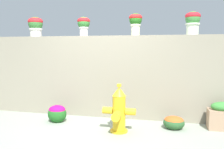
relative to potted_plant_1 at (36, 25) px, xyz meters
The scene contains 10 objects.
ground_plane 2.91m from the potted_plant_1, 36.24° to the right, with size 24.00×24.00×0.00m, color gray.
stone_wall 2.05m from the potted_plant_1, ahead, with size 6.57×0.41×1.74m, color gray.
potted_plant_1 is the anchor object (origin of this frame).
potted_plant_2 1.15m from the potted_plant_1, ahead, with size 0.28×0.28×0.42m.
potted_plant_3 2.29m from the potted_plant_1, ahead, with size 0.27×0.27×0.46m.
potted_plant_4 3.42m from the potted_plant_1, ahead, with size 0.30×0.30×0.47m.
fire_hydrant 2.86m from the potted_plant_1, 24.54° to the right, with size 0.59×0.47×0.86m.
flower_bush_left 3.67m from the potted_plant_1, 10.68° to the right, with size 0.39×0.35×0.24m.
flower_bush_right 2.11m from the potted_plant_1, 39.79° to the right, with size 0.38×0.34×0.36m.
planter_box 4.37m from the potted_plant_1, ahead, with size 0.53×0.30×0.51m.
Camera 1 is at (1.22, -3.69, 1.48)m, focal length 37.74 mm.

